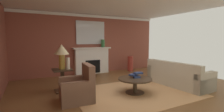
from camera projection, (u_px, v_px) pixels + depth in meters
The scene contains 18 objects.
ground_plane at pixel (126, 92), 4.94m from camera, with size 8.55×8.55×0.00m, color brown.
wall_fireplace at pixel (89, 44), 7.65m from camera, with size 7.17×0.12×2.76m, color brown.
ceiling_panel at pixel (121, 0), 4.92m from camera, with size 7.17×6.96×0.06m, color white.
crown_moulding at pixel (89, 16), 7.45m from camera, with size 7.17×0.08×0.12m, color white.
area_rug at pixel (135, 93), 4.84m from camera, with size 3.55×2.60×0.01m, color tan.
fireplace at pixel (92, 61), 7.57m from camera, with size 1.80×0.35×1.23m.
mantel_mirror at pixel (91, 33), 7.54m from camera, with size 1.38×0.04×1.06m, color silver.
sofa at pixel (177, 77), 5.60m from camera, with size 1.02×2.15×0.85m.
armchair_near_window at pixel (78, 90), 4.18m from camera, with size 0.87×0.87×0.95m.
coffee_table at pixel (135, 82), 4.81m from camera, with size 1.00×1.00×0.45m.
side_table at pixel (62, 79), 4.96m from camera, with size 0.56×0.56×0.70m.
table_lamp at pixel (62, 52), 4.88m from camera, with size 0.44×0.44×0.75m.
vase_tall_corner at pixel (130, 64), 8.24m from camera, with size 0.28×0.28×0.75m, color #9E3328.
vase_on_side_table at pixel (68, 63), 4.88m from camera, with size 0.11×0.11×0.35m, color beige.
vase_mantel_right at pixel (103, 43), 7.70m from camera, with size 0.17×0.17×0.37m, color #33703D.
book_red_cover at pixel (137, 77), 4.85m from camera, with size 0.19×0.15×0.05m, color navy.
book_art_folio at pixel (133, 75), 4.91m from camera, with size 0.21×0.18×0.05m, color navy.
book_small_novel at pixel (138, 73), 4.91m from camera, with size 0.26×0.14×0.06m, color navy.
Camera 1 is at (-2.61, -4.05, 1.59)m, focal length 25.98 mm.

